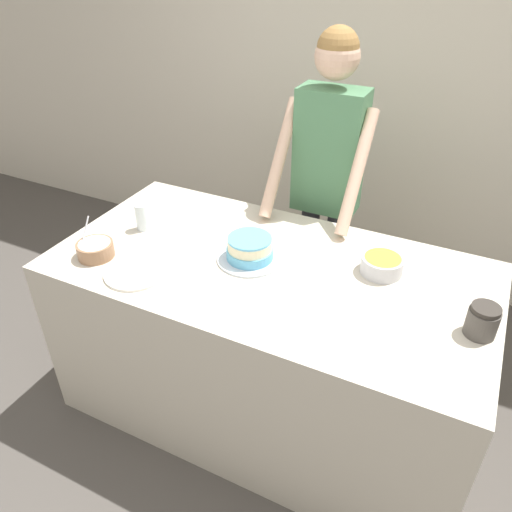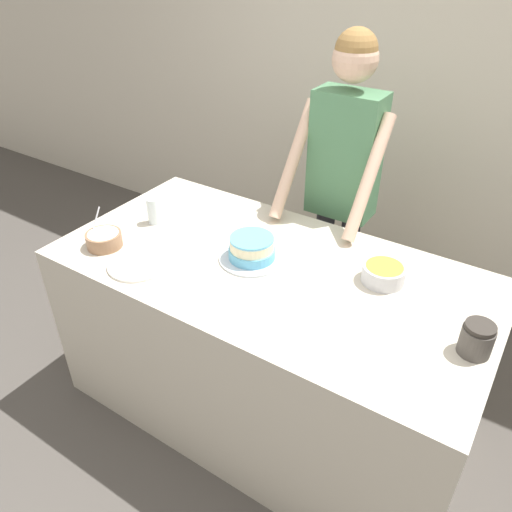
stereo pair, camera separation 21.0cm
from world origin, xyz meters
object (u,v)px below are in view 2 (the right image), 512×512
(ceramic_plate, at_px, (138,264))
(stoneware_jar, at_px, (477,339))
(cake, at_px, (252,250))
(person_baker, at_px, (343,167))
(frosting_bowl_orange, at_px, (384,273))
(frosting_bowl_white, at_px, (104,239))
(drinking_glass, at_px, (153,211))

(ceramic_plate, relative_size, stoneware_jar, 2.15)
(cake, relative_size, ceramic_plate, 1.09)
(person_baker, distance_m, frosting_bowl_orange, 0.70)
(person_baker, distance_m, stoneware_jar, 1.14)
(frosting_bowl_white, distance_m, ceramic_plate, 0.24)
(person_baker, height_order, ceramic_plate, person_baker)
(frosting_bowl_orange, xyz_separation_m, ceramic_plate, (-0.93, -0.47, -0.03))
(frosting_bowl_white, distance_m, drinking_glass, 0.29)
(person_baker, bearing_deg, ceramic_plate, -116.49)
(ceramic_plate, height_order, stoneware_jar, stoneware_jar)
(drinking_glass, relative_size, stoneware_jar, 1.07)
(person_baker, xyz_separation_m, ceramic_plate, (-0.49, -0.98, -0.21))
(drinking_glass, bearing_deg, stoneware_jar, -2.68)
(frosting_bowl_orange, distance_m, frosting_bowl_white, 1.25)
(cake, xyz_separation_m, stoneware_jar, (0.96, -0.06, 0.01))
(frosting_bowl_white, xyz_separation_m, ceramic_plate, (0.24, -0.03, -0.03))
(drinking_glass, bearing_deg, frosting_bowl_orange, 7.67)
(frosting_bowl_white, bearing_deg, person_baker, 52.56)
(person_baker, xyz_separation_m, stoneware_jar, (0.85, -0.74, -0.16))
(drinking_glass, bearing_deg, person_baker, 44.04)
(frosting_bowl_white, height_order, stoneware_jar, frosting_bowl_white)
(cake, xyz_separation_m, frosting_bowl_orange, (0.54, 0.16, -0.01))
(person_baker, distance_m, cake, 0.70)
(person_baker, relative_size, stoneware_jar, 14.20)
(frosting_bowl_orange, relative_size, drinking_glass, 1.35)
(person_baker, relative_size, frosting_bowl_white, 10.37)
(frosting_bowl_orange, xyz_separation_m, frosting_bowl_white, (-1.17, -0.44, -0.00))
(frosting_bowl_orange, xyz_separation_m, drinking_glass, (-1.13, -0.15, 0.03))
(frosting_bowl_orange, height_order, ceramic_plate, frosting_bowl_orange)
(drinking_glass, distance_m, ceramic_plate, 0.38)
(person_baker, bearing_deg, drinking_glass, -135.96)
(frosting_bowl_orange, relative_size, frosting_bowl_white, 1.05)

